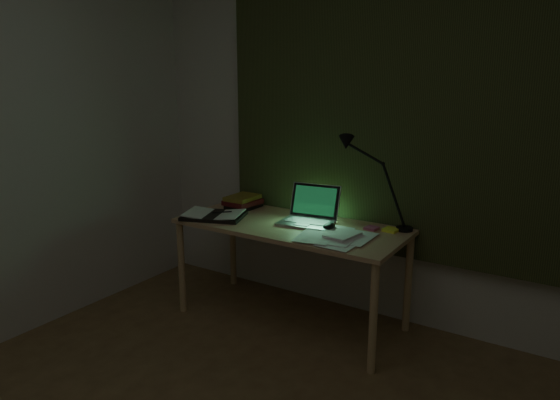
{
  "coord_description": "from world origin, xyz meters",
  "views": [
    {
      "loc": [
        1.06,
        -0.9,
        1.51
      ],
      "look_at": [
        -0.47,
        1.49,
        0.82
      ],
      "focal_mm": 32.0,
      "sensor_mm": 36.0,
      "label": 1
    }
  ],
  "objects_px": {
    "book_stack": "(243,201)",
    "loose_papers": "(336,233)",
    "laptop": "(306,206)",
    "open_textbook": "(214,215)",
    "desk_lamp": "(407,186)",
    "desk": "(290,273)"
  },
  "relations": [
    {
      "from": "desk",
      "to": "open_textbook",
      "type": "relative_size",
      "value": 3.72
    },
    {
      "from": "desk",
      "to": "book_stack",
      "type": "relative_size",
      "value": 6.2
    },
    {
      "from": "loose_papers",
      "to": "desk_lamp",
      "type": "xyz_separation_m",
      "value": [
        0.3,
        0.29,
        0.26
      ]
    },
    {
      "from": "desk",
      "to": "desk_lamp",
      "type": "xyz_separation_m",
      "value": [
        0.63,
        0.25,
        0.59
      ]
    },
    {
      "from": "book_stack",
      "to": "desk_lamp",
      "type": "distance_m",
      "value": 1.14
    },
    {
      "from": "book_stack",
      "to": "laptop",
      "type": "bearing_deg",
      "value": -11.73
    },
    {
      "from": "laptop",
      "to": "desk_lamp",
      "type": "relative_size",
      "value": 0.68
    },
    {
      "from": "book_stack",
      "to": "loose_papers",
      "type": "height_order",
      "value": "book_stack"
    },
    {
      "from": "laptop",
      "to": "loose_papers",
      "type": "relative_size",
      "value": 1.07
    },
    {
      "from": "loose_papers",
      "to": "desk_lamp",
      "type": "relative_size",
      "value": 0.63
    },
    {
      "from": "book_stack",
      "to": "open_textbook",
      "type": "bearing_deg",
      "value": -91.86
    },
    {
      "from": "desk",
      "to": "loose_papers",
      "type": "height_order",
      "value": "loose_papers"
    },
    {
      "from": "open_textbook",
      "to": "desk_lamp",
      "type": "relative_size",
      "value": 0.71
    },
    {
      "from": "desk",
      "to": "book_stack",
      "type": "xyz_separation_m",
      "value": [
        -0.49,
        0.16,
        0.37
      ]
    },
    {
      "from": "laptop",
      "to": "book_stack",
      "type": "xyz_separation_m",
      "value": [
        -0.57,
        0.12,
        -0.07
      ]
    },
    {
      "from": "open_textbook",
      "to": "loose_papers",
      "type": "height_order",
      "value": "open_textbook"
    },
    {
      "from": "desk",
      "to": "desk_lamp",
      "type": "bearing_deg",
      "value": 21.25
    },
    {
      "from": "desk_lamp",
      "to": "loose_papers",
      "type": "bearing_deg",
      "value": -127.53
    },
    {
      "from": "desk",
      "to": "loose_papers",
      "type": "distance_m",
      "value": 0.47
    },
    {
      "from": "desk_lamp",
      "to": "open_textbook",
      "type": "bearing_deg",
      "value": -153.34
    },
    {
      "from": "book_stack",
      "to": "loose_papers",
      "type": "xyz_separation_m",
      "value": [
        0.82,
        -0.21,
        -0.04
      ]
    },
    {
      "from": "open_textbook",
      "to": "loose_papers",
      "type": "bearing_deg",
      "value": -14.22
    }
  ]
}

